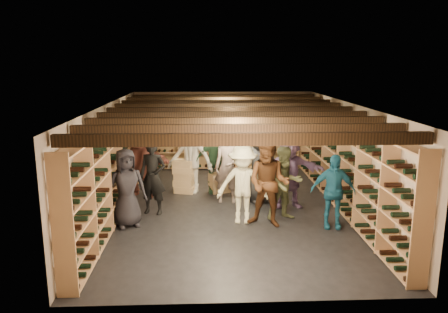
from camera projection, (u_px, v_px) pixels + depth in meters
ground at (230, 209)px, 10.08m from camera, size 8.00×8.00×0.00m
walls at (231, 158)px, 9.82m from camera, size 5.52×8.02×2.40m
ceiling at (231, 105)px, 9.56m from camera, size 5.50×8.00×0.01m
ceiling_joists at (231, 111)px, 9.59m from camera, size 5.40×7.12×0.18m
wine_rack_left at (116, 165)px, 9.74m from camera, size 0.32×7.50×2.15m
wine_rack_right at (343, 162)px, 9.96m from camera, size 0.32×7.50×2.15m
wine_rack_back at (223, 135)px, 13.58m from camera, size 4.70×0.30×2.15m
crate_stack_left at (184, 177)px, 11.23m from camera, size 0.58×0.46×0.85m
crate_stack_right at (219, 183)px, 11.29m from camera, size 0.58×0.48×0.51m
crate_loose at (269, 173)px, 12.87m from camera, size 0.58×0.48×0.17m
person_0 at (126, 188)px, 8.87m from camera, size 0.94×0.79×1.63m
person_1 at (153, 177)px, 9.61m from camera, size 0.69×0.55×1.67m
person_2 at (285, 183)px, 9.25m from camera, size 0.90×0.78×1.59m
person_3 at (243, 184)px, 9.06m from camera, size 1.13×0.72×1.66m
person_4 at (333, 191)px, 8.81m from camera, size 0.93×0.47×1.53m
person_5 at (141, 162)px, 10.82m from camera, size 1.74×1.02×1.79m
person_7 at (228, 167)px, 10.40m from camera, size 0.66×0.46×1.72m
person_8 at (268, 183)px, 8.86m from camera, size 1.07×0.97×1.82m
person_9 at (190, 157)px, 11.10m from camera, size 1.40×1.10×1.91m
person_10 at (215, 161)px, 11.16m from camera, size 1.00×0.48×1.66m
person_11 at (289, 171)px, 10.04m from camera, size 1.63×0.62×1.72m
person_12 at (260, 165)px, 10.43m from camera, size 1.01×0.80×1.80m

